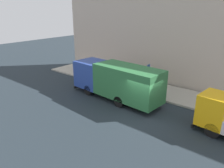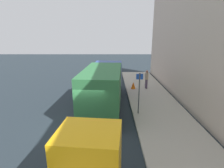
# 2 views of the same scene
# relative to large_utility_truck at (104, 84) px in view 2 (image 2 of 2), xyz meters

# --- Properties ---
(ground) EXTENTS (80.00, 80.00, 0.00)m
(ground) POSITION_rel_large_utility_truck_xyz_m (-1.06, -3.31, -1.68)
(ground) COLOR #212B32
(sidewalk) EXTENTS (3.74, 30.00, 0.15)m
(sidewalk) POSITION_rel_large_utility_truck_xyz_m (3.81, -3.31, -1.61)
(sidewalk) COLOR #AAA597
(sidewalk) RESTS_ON ground
(building_facade) EXTENTS (0.50, 30.00, 10.35)m
(building_facade) POSITION_rel_large_utility_truck_xyz_m (6.18, -3.31, 3.49)
(building_facade) COLOR #C2B0A0
(building_facade) RESTS_ON ground
(large_utility_truck) EXTENTS (2.95, 8.57, 3.03)m
(large_utility_truck) POSITION_rel_large_utility_truck_xyz_m (0.00, 0.00, 0.00)
(large_utility_truck) COLOR #28439A
(large_utility_truck) RESTS_ON ground
(pedestrian_walking) EXTENTS (0.45, 0.45, 1.79)m
(pedestrian_walking) POSITION_rel_large_utility_truck_xyz_m (3.88, 3.89, -0.57)
(pedestrian_walking) COLOR #4E3F56
(pedestrian_walking) RESTS_ON sidewalk
(traffic_cone_orange) EXTENTS (0.45, 0.45, 0.64)m
(traffic_cone_orange) POSITION_rel_large_utility_truck_xyz_m (2.61, 3.80, -1.21)
(traffic_cone_orange) COLOR orange
(traffic_cone_orange) RESTS_ON sidewalk
(street_sign_post) EXTENTS (0.44, 0.08, 2.74)m
(street_sign_post) POSITION_rel_large_utility_truck_xyz_m (2.30, -1.75, 0.08)
(street_sign_post) COLOR #4C5156
(street_sign_post) RESTS_ON sidewalk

